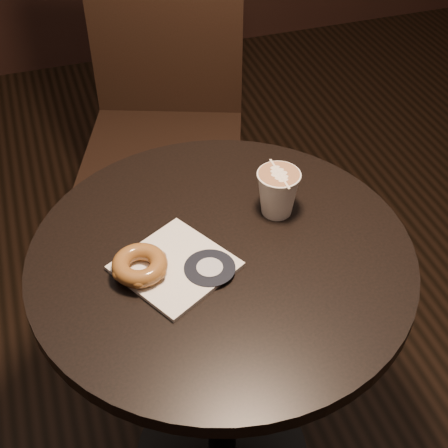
% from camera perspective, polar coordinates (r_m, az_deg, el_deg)
% --- Properties ---
extents(cafe_table, '(0.70, 0.70, 0.75)m').
position_cam_1_polar(cafe_table, '(1.27, -0.22, -8.86)').
color(cafe_table, black).
rests_on(cafe_table, ground).
extents(chair, '(0.56, 0.56, 1.10)m').
position_cam_1_polar(chair, '(1.83, -5.38, 11.66)').
color(chair, black).
rests_on(chair, ground).
extents(pastry_bag, '(0.24, 0.24, 0.01)m').
position_cam_1_polar(pastry_bag, '(1.09, -4.48, -3.87)').
color(pastry_bag, silver).
rests_on(pastry_bag, cafe_table).
extents(doughnut, '(0.10, 0.10, 0.03)m').
position_cam_1_polar(doughnut, '(1.08, -7.71, -3.74)').
color(doughnut, brown).
rests_on(doughnut, pastry_bag).
extents(latte_cup, '(0.08, 0.08, 0.09)m').
position_cam_1_polar(latte_cup, '(1.18, 4.93, 2.85)').
color(latte_cup, white).
rests_on(latte_cup, cafe_table).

